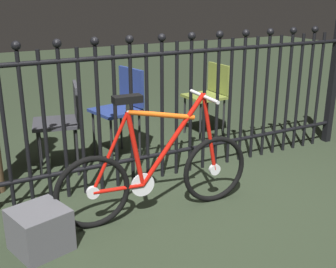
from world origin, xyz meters
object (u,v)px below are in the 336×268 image
bicycle (157,172)px  chair_navy (122,103)px  display_crate (40,230)px  chair_olive (210,91)px  chair_charcoal (64,117)px

bicycle → chair_navy: (0.24, 1.25, 0.21)m
display_crate → bicycle: bearing=4.5°
bicycle → chair_navy: size_ratio=1.72×
chair_navy → display_crate: size_ratio=2.71×
chair_olive → chair_charcoal: (-1.77, -0.28, 0.00)m
chair_navy → chair_charcoal: bearing=-170.7°
chair_navy → display_crate: (-1.13, -1.32, -0.41)m
chair_charcoal → display_crate: 1.37m
chair_olive → chair_charcoal: 1.79m
bicycle → display_crate: size_ratio=4.65×
chair_navy → display_crate: bearing=-130.5°
bicycle → chair_navy: bicycle is taller
chair_navy → display_crate: 1.78m
chair_charcoal → display_crate: size_ratio=2.49×
chair_olive → chair_charcoal: bearing=-171.0°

